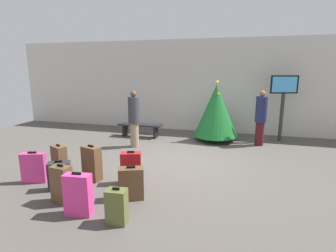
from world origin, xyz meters
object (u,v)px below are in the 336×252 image
object	(u,v)px
suitcase_4	(131,168)
suitcase_7	(60,176)
waiting_bench	(140,127)
suitcase_2	(34,168)
suitcase_5	(131,183)
holiday_tree	(216,110)
flight_info_kiosk	(283,95)
suitcase_8	(78,195)
traveller_0	(261,117)
traveller_1	(134,118)
suitcase_0	(62,184)
suitcase_1	(59,159)
suitcase_6	(92,163)
suitcase_3	(117,207)

from	to	relation	value
suitcase_4	suitcase_7	bearing A→B (deg)	-152.50
waiting_bench	suitcase_2	size ratio (longest dim) A/B	2.28
waiting_bench	suitcase_5	distance (m)	4.75
holiday_tree	suitcase_4	world-z (taller)	holiday_tree
flight_info_kiosk	suitcase_8	xyz separation A→B (m)	(-3.92, -6.01, -1.21)
traveller_0	traveller_1	xyz separation A→B (m)	(-3.85, -1.25, 0.00)
suitcase_5	suitcase_2	bearing A→B (deg)	176.95
suitcase_0	traveller_0	bearing A→B (deg)	53.06
suitcase_4	suitcase_2	bearing A→B (deg)	-165.67
suitcase_1	suitcase_6	size ratio (longest dim) A/B	0.85
flight_info_kiosk	suitcase_6	world-z (taller)	flight_info_kiosk
holiday_tree	traveller_0	bearing A→B (deg)	-7.94
suitcase_7	suitcase_4	bearing A→B (deg)	27.50
suitcase_4	suitcase_5	xyz separation A→B (m)	(0.29, -0.66, -0.04)
traveller_1	suitcase_1	xyz separation A→B (m)	(-0.92, -2.47, -0.61)
suitcase_1	suitcase_2	size ratio (longest dim) A/B	0.98
suitcase_1	suitcase_4	bearing A→B (deg)	-3.78
traveller_0	suitcase_3	xyz separation A→B (m)	(-2.46, -5.34, -0.65)
suitcase_6	traveller_0	bearing A→B (deg)	46.11
waiting_bench	suitcase_1	world-z (taller)	suitcase_1
flight_info_kiosk	suitcase_4	xyz separation A→B (m)	(-3.57, -4.59, -1.23)
holiday_tree	suitcase_0	bearing A→B (deg)	-113.94
holiday_tree	suitcase_4	size ratio (longest dim) A/B	2.83
waiting_bench	suitcase_8	size ratio (longest dim) A/B	2.08
suitcase_0	suitcase_1	world-z (taller)	suitcase_0
suitcase_1	suitcase_6	xyz separation A→B (m)	(1.01, -0.20, 0.06)
traveller_1	suitcase_3	bearing A→B (deg)	-71.17
suitcase_7	suitcase_8	xyz separation A→B (m)	(0.95, -0.75, 0.07)
flight_info_kiosk	suitcase_0	xyz separation A→B (m)	(-4.47, -5.73, -1.22)
traveller_1	suitcase_5	size ratio (longest dim) A/B	2.70
suitcase_2	suitcase_8	size ratio (longest dim) A/B	0.91
traveller_1	suitcase_7	world-z (taller)	traveller_1
flight_info_kiosk	suitcase_6	xyz separation A→B (m)	(-4.49, -4.66, -1.19)
suitcase_2	suitcase_3	bearing A→B (deg)	-21.24
suitcase_1	suitcase_7	xyz separation A→B (m)	(0.62, -0.80, -0.03)
suitcase_5	suitcase_6	distance (m)	1.34
holiday_tree	flight_info_kiosk	size ratio (longest dim) A/B	0.92
traveller_0	suitcase_6	world-z (taller)	traveller_0
traveller_1	traveller_0	bearing A→B (deg)	18.00
suitcase_7	waiting_bench	bearing A→B (deg)	89.93
flight_info_kiosk	suitcase_0	size ratio (longest dim) A/B	2.98
suitcase_0	suitcase_6	world-z (taller)	suitcase_6
suitcase_8	suitcase_4	bearing A→B (deg)	76.08
suitcase_6	suitcase_7	world-z (taller)	suitcase_6
waiting_bench	flight_info_kiosk	bearing A→B (deg)	8.93
suitcase_0	suitcase_5	world-z (taller)	suitcase_0
traveller_0	suitcase_5	distance (m)	5.22
traveller_0	flight_info_kiosk	bearing A→B (deg)	45.85
suitcase_0	suitcase_7	bearing A→B (deg)	131.37
suitcase_3	suitcase_6	size ratio (longest dim) A/B	0.76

